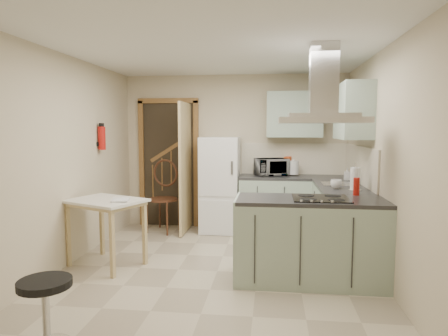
# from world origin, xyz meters

# --- Properties ---
(floor) EXTENTS (4.20, 4.20, 0.00)m
(floor) POSITION_xyz_m (0.00, 0.00, 0.00)
(floor) COLOR #BBAD91
(floor) RESTS_ON ground
(ceiling) EXTENTS (4.20, 4.20, 0.00)m
(ceiling) POSITION_xyz_m (0.00, 0.00, 2.50)
(ceiling) COLOR silver
(ceiling) RESTS_ON back_wall
(back_wall) EXTENTS (3.60, 0.00, 3.60)m
(back_wall) POSITION_xyz_m (0.00, 2.10, 1.25)
(back_wall) COLOR #C5B799
(back_wall) RESTS_ON floor
(left_wall) EXTENTS (0.00, 4.20, 4.20)m
(left_wall) POSITION_xyz_m (-1.80, 0.00, 1.25)
(left_wall) COLOR #C5B799
(left_wall) RESTS_ON floor
(right_wall) EXTENTS (0.00, 4.20, 4.20)m
(right_wall) POSITION_xyz_m (1.80, 0.00, 1.25)
(right_wall) COLOR #C5B799
(right_wall) RESTS_ON floor
(doorway) EXTENTS (1.10, 0.12, 2.10)m
(doorway) POSITION_xyz_m (-1.10, 2.07, 1.05)
(doorway) COLOR brown
(doorway) RESTS_ON floor
(fridge) EXTENTS (0.60, 0.60, 1.50)m
(fridge) POSITION_xyz_m (-0.20, 1.80, 0.75)
(fridge) COLOR white
(fridge) RESTS_ON floor
(counter_back) EXTENTS (1.08, 0.60, 0.90)m
(counter_back) POSITION_xyz_m (0.66, 1.80, 0.45)
(counter_back) COLOR #9EB2A0
(counter_back) RESTS_ON floor
(counter_right) EXTENTS (0.60, 1.95, 0.90)m
(counter_right) POSITION_xyz_m (1.50, 1.12, 0.45)
(counter_right) COLOR #9EB2A0
(counter_right) RESTS_ON floor
(splashback) EXTENTS (1.68, 0.02, 0.50)m
(splashback) POSITION_xyz_m (0.96, 2.09, 1.15)
(splashback) COLOR beige
(splashback) RESTS_ON counter_back
(wall_cabinet_back) EXTENTS (0.85, 0.35, 0.70)m
(wall_cabinet_back) POSITION_xyz_m (0.95, 1.93, 1.85)
(wall_cabinet_back) COLOR #9EB2A0
(wall_cabinet_back) RESTS_ON back_wall
(wall_cabinet_right) EXTENTS (0.35, 0.90, 0.70)m
(wall_cabinet_right) POSITION_xyz_m (1.62, 0.85, 1.85)
(wall_cabinet_right) COLOR #9EB2A0
(wall_cabinet_right) RESTS_ON right_wall
(peninsula) EXTENTS (1.55, 0.65, 0.90)m
(peninsula) POSITION_xyz_m (1.02, -0.18, 0.45)
(peninsula) COLOR #9EB2A0
(peninsula) RESTS_ON floor
(hob) EXTENTS (0.58, 0.50, 0.01)m
(hob) POSITION_xyz_m (1.12, -0.18, 0.91)
(hob) COLOR black
(hob) RESTS_ON peninsula
(extractor_hood) EXTENTS (0.90, 0.55, 0.10)m
(extractor_hood) POSITION_xyz_m (1.12, -0.18, 1.72)
(extractor_hood) COLOR silver
(extractor_hood) RESTS_ON ceiling
(sink) EXTENTS (0.45, 0.40, 0.01)m
(sink) POSITION_xyz_m (1.50, 0.95, 0.91)
(sink) COLOR silver
(sink) RESTS_ON counter_right
(fire_extinguisher) EXTENTS (0.10, 0.10, 0.32)m
(fire_extinguisher) POSITION_xyz_m (-1.74, 0.90, 1.50)
(fire_extinguisher) COLOR #B2140F
(fire_extinguisher) RESTS_ON left_wall
(drop_leaf_table) EXTENTS (1.04, 0.93, 0.80)m
(drop_leaf_table) POSITION_xyz_m (-1.34, 0.04, 0.40)
(drop_leaf_table) COLOR #DCBE87
(drop_leaf_table) RESTS_ON floor
(bentwood_chair) EXTENTS (0.57, 0.57, 1.03)m
(bentwood_chair) POSITION_xyz_m (-1.09, 1.66, 0.52)
(bentwood_chair) COLOR #52331B
(bentwood_chair) RESTS_ON floor
(stool) EXTENTS (0.50, 0.50, 0.53)m
(stool) POSITION_xyz_m (-1.05, -1.73, 0.26)
(stool) COLOR black
(stool) RESTS_ON floor
(microwave) EXTENTS (0.57, 0.48, 0.27)m
(microwave) POSITION_xyz_m (0.60, 1.86, 1.03)
(microwave) COLOR black
(microwave) RESTS_ON counter_back
(kettle) EXTENTS (0.23, 0.23, 0.25)m
(kettle) POSITION_xyz_m (0.94, 1.89, 1.03)
(kettle) COLOR silver
(kettle) RESTS_ON counter_back
(cereal_box) EXTENTS (0.13, 0.21, 0.29)m
(cereal_box) POSITION_xyz_m (0.86, 2.00, 1.04)
(cereal_box) COLOR #F2531C
(cereal_box) RESTS_ON counter_back
(soap_bottle) EXTENTS (0.08, 0.08, 0.17)m
(soap_bottle) POSITION_xyz_m (1.69, 1.45, 0.99)
(soap_bottle) COLOR silver
(soap_bottle) RESTS_ON counter_right
(paper_towel) EXTENTS (0.13, 0.13, 0.28)m
(paper_towel) POSITION_xyz_m (1.60, 0.45, 1.04)
(paper_towel) COLOR silver
(paper_towel) RESTS_ON counter_right
(cup) EXTENTS (0.15, 0.15, 0.11)m
(cup) POSITION_xyz_m (1.40, 0.57, 0.96)
(cup) COLOR silver
(cup) RESTS_ON counter_right
(red_bottle) EXTENTS (0.08, 0.08, 0.19)m
(red_bottle) POSITION_xyz_m (1.54, 0.10, 1.00)
(red_bottle) COLOR red
(red_bottle) RESTS_ON peninsula
(book) EXTENTS (0.24, 0.29, 0.11)m
(book) POSITION_xyz_m (-1.22, -0.04, 0.86)
(book) COLOR maroon
(book) RESTS_ON drop_leaf_table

